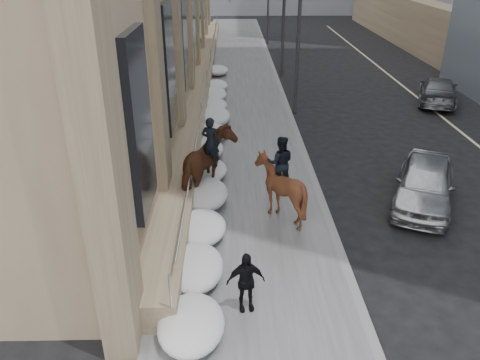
# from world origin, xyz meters

# --- Properties ---
(ground) EXTENTS (140.00, 140.00, 0.00)m
(ground) POSITION_xyz_m (0.00, 0.00, 0.00)
(ground) COLOR black
(ground) RESTS_ON ground
(sidewalk) EXTENTS (5.00, 80.00, 0.12)m
(sidewalk) POSITION_xyz_m (0.00, 10.00, 0.06)
(sidewalk) COLOR #48484B
(sidewalk) RESTS_ON ground
(curb) EXTENTS (0.24, 80.00, 0.12)m
(curb) POSITION_xyz_m (2.62, 10.00, 0.06)
(curb) COLOR slate
(curb) RESTS_ON ground
(lane_line) EXTENTS (0.15, 70.00, 0.01)m
(lane_line) POSITION_xyz_m (10.50, 10.00, 0.01)
(lane_line) COLOR #BFB78C
(lane_line) RESTS_ON ground
(streetlight_mid) EXTENTS (1.71, 0.24, 8.00)m
(streetlight_mid) POSITION_xyz_m (2.74, 14.00, 4.58)
(streetlight_mid) COLOR #2D2D30
(streetlight_mid) RESTS_ON ground
(traffic_signal) EXTENTS (4.10, 0.22, 6.00)m
(traffic_signal) POSITION_xyz_m (2.07, 22.00, 4.00)
(traffic_signal) COLOR #2D2D30
(traffic_signal) RESTS_ON ground
(snow_bank) EXTENTS (1.70, 18.10, 0.76)m
(snow_bank) POSITION_xyz_m (-1.42, 8.11, 0.47)
(snow_bank) COLOR silver
(snow_bank) RESTS_ON sidewalk
(mounted_horse_left) EXTENTS (2.12, 2.99, 2.80)m
(mounted_horse_left) POSITION_xyz_m (-1.27, 4.57, 1.31)
(mounted_horse_left) COLOR #452514
(mounted_horse_left) RESTS_ON sidewalk
(mounted_horse_right) EXTENTS (1.74, 1.93, 2.67)m
(mounted_horse_right) POSITION_xyz_m (1.03, 3.16, 1.23)
(mounted_horse_right) COLOR #482414
(mounted_horse_right) RESTS_ON sidewalk
(pedestrian) EXTENTS (0.96, 0.52, 1.56)m
(pedestrian) POSITION_xyz_m (-0.17, -1.16, 0.90)
(pedestrian) COLOR black
(pedestrian) RESTS_ON sidewalk
(car_silver) EXTENTS (3.55, 4.90, 1.55)m
(car_silver) POSITION_xyz_m (6.03, 4.07, 0.78)
(car_silver) COLOR #A4A7AC
(car_silver) RESTS_ON ground
(car_grey) EXTENTS (3.64, 5.27, 1.42)m
(car_grey) POSITION_xyz_m (11.16, 15.65, 0.71)
(car_grey) COLOR #595C60
(car_grey) RESTS_ON ground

